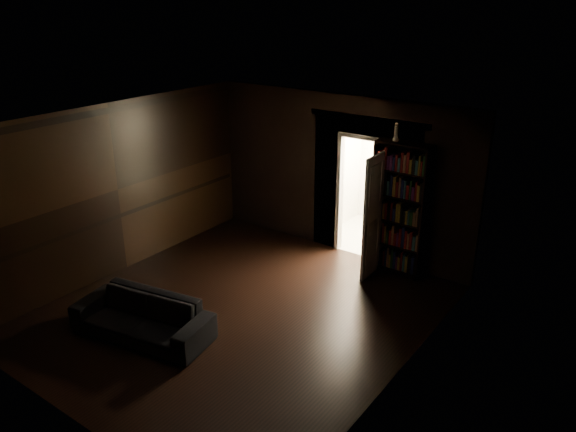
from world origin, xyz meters
name	(u,v)px	position (x,y,z in m)	size (l,w,h in m)	color
ground	(239,313)	(0.00, 0.00, 0.00)	(5.50, 5.50, 0.00)	black
room_walls	(281,185)	(-0.01, 1.07, 1.68)	(5.02, 5.61, 2.84)	black
kitchen_alcove	(393,175)	(0.50, 3.87, 1.21)	(2.20, 1.80, 2.60)	beige
sofa	(142,311)	(-0.68, -1.20, 0.37)	(1.92, 0.83, 0.74)	black
bookshelf	(399,209)	(1.25, 2.59, 1.10)	(0.90, 0.32, 2.20)	black
refrigerator	(404,192)	(0.65, 4.11, 0.82)	(0.74, 0.68, 1.65)	white
door	(376,215)	(0.98, 2.31, 1.02)	(0.85, 0.05, 2.05)	silver
figurine	(396,132)	(1.09, 2.61, 2.34)	(0.10, 0.10, 0.29)	silver
bottles	(403,144)	(0.62, 3.98, 1.78)	(0.65, 0.08, 0.27)	black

